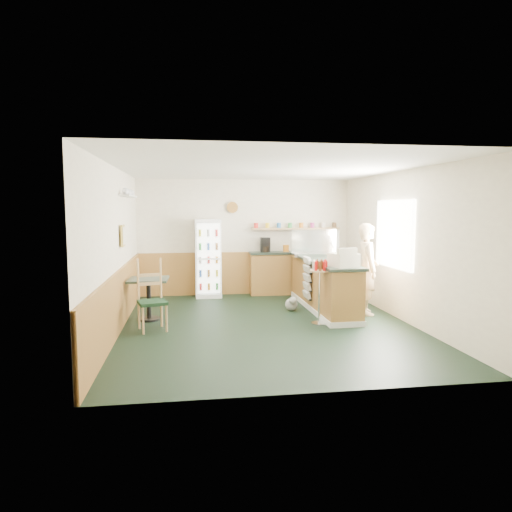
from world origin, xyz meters
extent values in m
plane|color=black|center=(0.00, 0.00, 0.00)|extent=(6.00, 6.00, 0.00)
cube|color=#ECE4C9|center=(0.00, 3.01, 1.35)|extent=(5.00, 0.02, 2.70)
cube|color=#ECE4C9|center=(-2.51, 0.00, 1.35)|extent=(0.02, 6.00, 2.70)
cube|color=#ECE4C9|center=(2.51, 0.00, 1.35)|extent=(0.02, 6.00, 2.70)
cube|color=silver|center=(0.00, 0.00, 2.71)|extent=(5.00, 6.00, 0.02)
cube|color=#A17434|center=(0.00, 2.97, 0.50)|extent=(4.98, 0.05, 1.00)
cube|color=#A17434|center=(-2.47, 0.00, 0.50)|extent=(0.05, 5.98, 1.00)
cube|color=white|center=(2.46, 0.30, 1.55)|extent=(0.06, 1.45, 1.25)
cube|color=gold|center=(-2.45, 0.50, 1.55)|extent=(0.03, 0.32, 0.38)
cube|color=silver|center=(-2.40, 1.00, 2.25)|extent=(0.18, 1.20, 0.03)
cylinder|color=#936124|center=(-0.30, 2.94, 2.05)|extent=(0.26, 0.04, 0.26)
cube|color=#A17434|center=(1.35, 1.07, 0.47)|extent=(0.60, 2.95, 0.95)
cube|color=silver|center=(1.35, 1.07, 0.05)|extent=(0.64, 2.97, 0.10)
cube|color=#27362A|center=(1.35, 1.08, 0.98)|extent=(0.68, 3.01, 0.05)
cube|color=#A17434|center=(1.20, 2.80, 0.47)|extent=(2.20, 0.38, 0.95)
cube|color=#27362A|center=(1.20, 2.80, 0.98)|extent=(2.24, 0.42, 0.05)
cube|color=tan|center=(1.20, 2.88, 1.55)|extent=(2.10, 0.22, 0.04)
cube|color=black|center=(0.45, 2.80, 1.18)|extent=(0.22, 0.18, 0.34)
cylinder|color=#B2664C|center=(0.25, 2.88, 1.63)|extent=(0.10, 0.10, 0.12)
cylinder|color=#B2664C|center=(0.52, 2.88, 1.63)|extent=(0.10, 0.10, 0.12)
cylinder|color=#B2664C|center=(0.79, 2.88, 1.63)|extent=(0.10, 0.10, 0.12)
cylinder|color=#B2664C|center=(1.06, 2.88, 1.63)|extent=(0.10, 0.10, 0.12)
cylinder|color=#B2664C|center=(1.34, 2.88, 1.63)|extent=(0.10, 0.10, 0.12)
cylinder|color=#B2664C|center=(1.61, 2.88, 1.63)|extent=(0.10, 0.10, 0.12)
cylinder|color=#B2664C|center=(1.88, 2.88, 1.63)|extent=(0.10, 0.10, 0.12)
cylinder|color=#B2664C|center=(2.15, 2.88, 1.63)|extent=(0.10, 0.10, 0.12)
cube|color=white|center=(-0.88, 2.78, 0.89)|extent=(0.59, 0.42, 1.78)
cube|color=white|center=(-0.88, 2.55, 0.90)|extent=(0.49, 0.02, 1.58)
cube|color=silver|center=(-0.88, 2.48, 0.90)|extent=(0.53, 0.02, 1.63)
cube|color=silver|center=(1.35, 1.80, 1.04)|extent=(0.97, 0.51, 0.07)
cube|color=silver|center=(1.35, 1.80, 1.32)|extent=(0.95, 0.49, 0.49)
cube|color=#EFE5C6|center=(1.35, -0.10, 1.13)|extent=(0.50, 0.51, 0.24)
imported|color=tan|center=(2.05, 0.53, 0.87)|extent=(0.49, 0.63, 1.74)
cylinder|color=silver|center=(0.94, -0.06, 0.01)|extent=(0.28, 0.28, 0.02)
cylinder|color=silver|center=(0.94, -0.06, 0.48)|extent=(0.04, 0.04, 0.93)
cylinder|color=tan|center=(0.94, -0.06, 0.94)|extent=(0.36, 0.36, 0.02)
cylinder|color=red|center=(1.04, -0.11, 1.03)|extent=(0.05, 0.05, 0.16)
cylinder|color=red|center=(1.04, -0.03, 1.03)|extent=(0.05, 0.05, 0.16)
cylinder|color=red|center=(1.00, 0.03, 1.03)|extent=(0.05, 0.05, 0.16)
cylinder|color=red|center=(0.92, 0.04, 1.03)|extent=(0.05, 0.05, 0.16)
cylinder|color=red|center=(0.86, 0.01, 1.03)|extent=(0.05, 0.05, 0.16)
cylinder|color=red|center=(0.83, -0.06, 1.03)|extent=(0.05, 0.05, 0.16)
cylinder|color=red|center=(0.85, -0.13, 1.03)|extent=(0.05, 0.05, 0.16)
cylinder|color=red|center=(0.91, -0.17, 1.03)|extent=(0.05, 0.05, 0.16)
cylinder|color=red|center=(0.99, -0.16, 1.03)|extent=(0.05, 0.05, 0.16)
cube|color=black|center=(1.01, 0.99, 0.25)|extent=(0.05, 0.42, 0.03)
cube|color=silver|center=(0.99, 0.99, 0.32)|extent=(0.09, 0.38, 0.14)
cube|color=black|center=(1.01, 0.99, 0.42)|extent=(0.05, 0.42, 0.03)
cube|color=silver|center=(0.99, 0.99, 0.49)|extent=(0.09, 0.38, 0.14)
cube|color=black|center=(1.01, 0.99, 0.60)|extent=(0.05, 0.42, 0.03)
cube|color=silver|center=(0.99, 0.99, 0.67)|extent=(0.09, 0.38, 0.14)
cube|color=black|center=(1.01, 0.99, 0.77)|extent=(0.05, 0.42, 0.03)
cube|color=silver|center=(0.99, 0.99, 0.84)|extent=(0.09, 0.38, 0.14)
cube|color=black|center=(1.01, 0.99, 0.94)|extent=(0.05, 0.42, 0.03)
cube|color=silver|center=(0.99, 0.99, 1.01)|extent=(0.09, 0.38, 0.14)
cylinder|color=black|center=(-2.05, 0.65, 0.02)|extent=(0.40, 0.40, 0.04)
cylinder|color=black|center=(-2.05, 0.65, 0.38)|extent=(0.08, 0.08, 0.70)
cube|color=#27362A|center=(-2.05, 0.65, 0.75)|extent=(0.72, 0.72, 0.04)
cube|color=black|center=(-1.93, -0.09, 0.47)|extent=(0.54, 0.54, 0.05)
cylinder|color=tan|center=(-2.12, -0.28, 0.23)|extent=(0.04, 0.04, 0.46)
cylinder|color=tan|center=(-1.74, -0.28, 0.23)|extent=(0.04, 0.04, 0.46)
cylinder|color=tan|center=(-2.12, 0.10, 0.23)|extent=(0.04, 0.04, 0.46)
cylinder|color=tan|center=(-1.74, 0.10, 0.23)|extent=(0.04, 0.04, 0.46)
cube|color=tan|center=(-1.93, 0.11, 0.83)|extent=(0.40, 0.15, 0.72)
sphere|color=gray|center=(0.69, 1.02, 0.12)|extent=(0.25, 0.25, 0.25)
sphere|color=gray|center=(0.69, 0.90, 0.23)|extent=(0.15, 0.15, 0.15)
camera|label=1|loc=(-1.31, -7.69, 2.02)|focal=32.00mm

